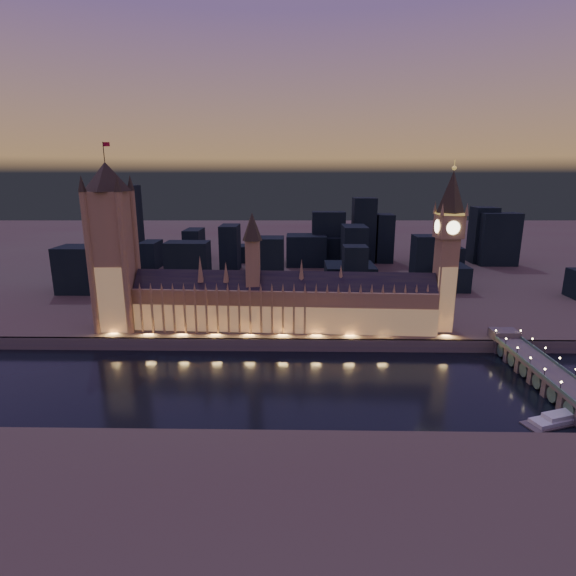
{
  "coord_description": "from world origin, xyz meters",
  "views": [
    {
      "loc": [
        10.06,
        -227.38,
        110.48
      ],
      "look_at": [
        5.0,
        55.0,
        38.0
      ],
      "focal_mm": 28.0,
      "sensor_mm": 36.0,
      "label": 1
    }
  ],
  "objects_px": {
    "elizabeth_tower": "(448,238)",
    "palace_of_westminster": "(282,302)",
    "river_boat": "(565,418)",
    "westminster_bridge": "(543,374)",
    "victoria_tower": "(112,240)"
  },
  "relations": [
    {
      "from": "elizabeth_tower",
      "to": "palace_of_westminster",
      "type": "bearing_deg",
      "value": -179.9
    },
    {
      "from": "river_boat",
      "to": "elizabeth_tower",
      "type": "bearing_deg",
      "value": 104.33
    },
    {
      "from": "river_boat",
      "to": "westminster_bridge",
      "type": "bearing_deg",
      "value": 76.24
    },
    {
      "from": "palace_of_westminster",
      "to": "river_boat",
      "type": "xyz_separation_m",
      "value": [
        133.3,
        -102.18,
        -24.81
      ]
    },
    {
      "from": "victoria_tower",
      "to": "elizabeth_tower",
      "type": "distance_m",
      "value": 218.0
    },
    {
      "from": "westminster_bridge",
      "to": "river_boat",
      "type": "distance_m",
      "value": 38.33
    },
    {
      "from": "palace_of_westminster",
      "to": "westminster_bridge",
      "type": "xyz_separation_m",
      "value": [
        142.36,
        -65.2,
        -20.37
      ]
    },
    {
      "from": "elizabeth_tower",
      "to": "river_boat",
      "type": "relative_size",
      "value": 2.52
    },
    {
      "from": "palace_of_westminster",
      "to": "victoria_tower",
      "type": "height_order",
      "value": "victoria_tower"
    },
    {
      "from": "victoria_tower",
      "to": "elizabeth_tower",
      "type": "xyz_separation_m",
      "value": [
        218.0,
        0.0,
        1.47
      ]
    },
    {
      "from": "victoria_tower",
      "to": "river_boat",
      "type": "height_order",
      "value": "victoria_tower"
    },
    {
      "from": "westminster_bridge",
      "to": "elizabeth_tower",
      "type": "bearing_deg",
      "value": 118.3
    },
    {
      "from": "elizabeth_tower",
      "to": "river_boat",
      "type": "height_order",
      "value": "elizabeth_tower"
    },
    {
      "from": "victoria_tower",
      "to": "westminster_bridge",
      "type": "height_order",
      "value": "victoria_tower"
    },
    {
      "from": "elizabeth_tower",
      "to": "river_boat",
      "type": "xyz_separation_m",
      "value": [
        26.15,
        -102.37,
        -68.1
      ]
    }
  ]
}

